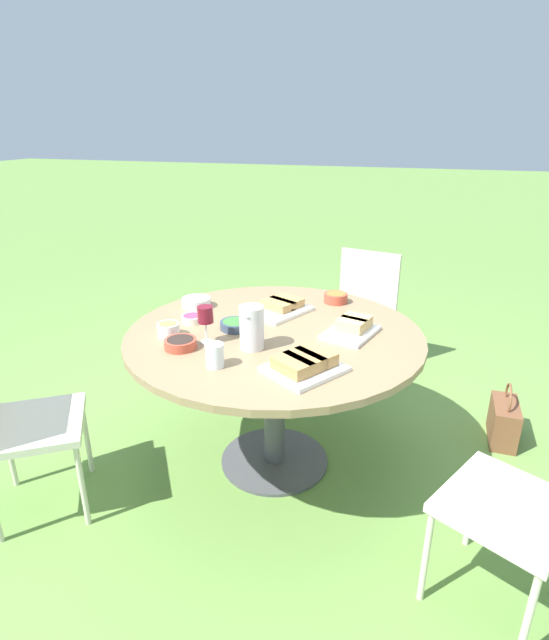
% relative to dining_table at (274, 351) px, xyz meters
% --- Properties ---
extents(ground_plane, '(40.00, 40.00, 0.00)m').
position_rel_dining_table_xyz_m(ground_plane, '(0.00, 0.00, -0.67)').
color(ground_plane, '#668E42').
extents(dining_table, '(1.47, 1.47, 0.78)m').
position_rel_dining_table_xyz_m(dining_table, '(0.00, 0.00, 0.00)').
color(dining_table, '#4C4C51').
rests_on(dining_table, ground_plane).
extents(chair_near_left, '(0.58, 0.58, 0.89)m').
position_rel_dining_table_xyz_m(chair_near_left, '(0.59, 1.13, -0.15)').
color(chair_near_left, beige).
rests_on(chair_near_left, ground_plane).
extents(chair_near_right, '(0.50, 0.52, 0.89)m').
position_rel_dining_table_xyz_m(chair_near_right, '(-1.25, 0.26, -0.15)').
color(chair_near_right, beige).
rests_on(chair_near_right, ground_plane).
extents(chair_far_back, '(0.60, 0.60, 0.89)m').
position_rel_dining_table_xyz_m(chair_far_back, '(0.70, -1.01, -0.15)').
color(chair_far_back, beige).
rests_on(chair_far_back, ground_plane).
extents(water_pitcher, '(0.12, 0.11, 0.20)m').
position_rel_dining_table_xyz_m(water_pitcher, '(0.22, -0.04, 0.21)').
color(water_pitcher, silver).
rests_on(water_pitcher, dining_table).
extents(wine_glass, '(0.07, 0.07, 0.18)m').
position_rel_dining_table_xyz_m(wine_glass, '(0.23, -0.26, 0.24)').
color(wine_glass, silver).
rests_on(wine_glass, dining_table).
extents(platter_bread_main, '(0.40, 0.37, 0.06)m').
position_rel_dining_table_xyz_m(platter_bread_main, '(-0.28, -0.06, 0.13)').
color(platter_bread_main, white).
rests_on(platter_bread_main, dining_table).
extents(platter_charcuterie, '(0.33, 0.27, 0.08)m').
position_rel_dining_table_xyz_m(platter_charcuterie, '(-0.09, 0.37, 0.14)').
color(platter_charcuterie, white).
rests_on(platter_charcuterie, dining_table).
extents(platter_sandwich_side, '(0.39, 0.38, 0.07)m').
position_rel_dining_table_xyz_m(platter_sandwich_side, '(0.37, 0.25, 0.14)').
color(platter_sandwich_side, white).
rests_on(platter_sandwich_side, dining_table).
extents(bowl_fries, '(0.11, 0.11, 0.07)m').
position_rel_dining_table_xyz_m(bowl_fries, '(0.21, -0.47, 0.14)').
color(bowl_fries, white).
rests_on(bowl_fries, dining_table).
extents(bowl_salad, '(0.16, 0.16, 0.04)m').
position_rel_dining_table_xyz_m(bowl_salad, '(0.03, -0.20, 0.13)').
color(bowl_salad, '#334256').
rests_on(bowl_salad, dining_table).
extents(bowl_olives, '(0.15, 0.15, 0.04)m').
position_rel_dining_table_xyz_m(bowl_olives, '(0.32, -0.35, 0.13)').
color(bowl_olives, '#B74733').
rests_on(bowl_olives, dining_table).
extents(bowl_dip_red, '(0.11, 0.11, 0.04)m').
position_rel_dining_table_xyz_m(bowl_dip_red, '(0.01, -0.44, 0.13)').
color(bowl_dip_red, beige).
rests_on(bowl_dip_red, dining_table).
extents(bowl_dip_cream, '(0.16, 0.16, 0.05)m').
position_rel_dining_table_xyz_m(bowl_dip_cream, '(-0.20, -0.53, 0.14)').
color(bowl_dip_cream, silver).
rests_on(bowl_dip_cream, dining_table).
extents(bowl_roasted_veg, '(0.13, 0.13, 0.05)m').
position_rel_dining_table_xyz_m(bowl_roasted_veg, '(-0.52, 0.20, 0.14)').
color(bowl_roasted_veg, '#B74733').
rests_on(bowl_roasted_veg, dining_table).
extents(cup_water_near, '(0.08, 0.08, 0.10)m').
position_rel_dining_table_xyz_m(cup_water_near, '(0.44, -0.12, 0.16)').
color(cup_water_near, silver).
rests_on(cup_water_near, dining_table).
extents(handbag, '(0.30, 0.14, 0.37)m').
position_rel_dining_table_xyz_m(handbag, '(-0.60, 1.21, -0.55)').
color(handbag, brown).
rests_on(handbag, ground_plane).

